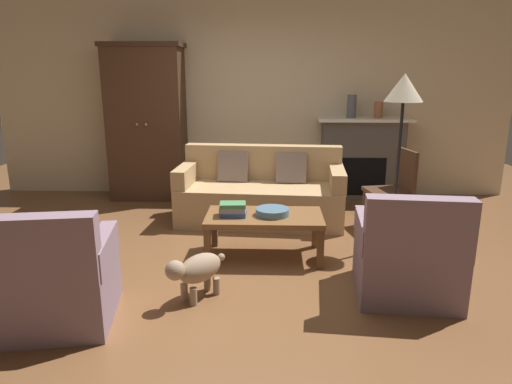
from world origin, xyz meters
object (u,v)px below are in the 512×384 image
Objects in this scene: mantel_vase_slate at (352,106)px; floor_lamp at (403,98)px; coffee_table at (264,220)px; armchair_near_left at (54,282)px; armchair_near_right at (408,258)px; book_stack at (233,209)px; side_chair_wooden at (396,184)px; couch at (261,194)px; armoire at (147,123)px; mantel_vase_terracotta at (378,110)px; fruit_bowl at (272,212)px; fireplace at (362,158)px; dog at (197,270)px.

floor_lamp is (0.17, -1.88, 0.21)m from mantel_vase_slate.
coffee_table is 0.64× the size of floor_lamp.
armchair_near_left is 1.00× the size of armchair_near_right.
book_stack is at bearing 153.36° from armchair_near_right.
side_chair_wooden is 0.52× the size of floor_lamp.
side_chair_wooden is at bearing 36.69° from armchair_near_left.
armchair_near_right is (1.20, -1.89, -0.00)m from couch.
coffee_table is at bearing -148.52° from side_chair_wooden.
armoire is 1.06× the size of couch.
side_chair_wooden is (2.89, 2.15, 0.20)m from armchair_near_left.
mantel_vase_slate is at bearing 53.18° from armchair_near_left.
mantel_vase_slate is at bearing 180.00° from mantel_vase_terracotta.
floor_lamp is at bearing 13.94° from fruit_bowl.
mantel_vase_terracotta is (0.36, 0.00, -0.05)m from mantel_vase_slate.
side_chair_wooden reaches higher than coffee_table.
fruit_bowl is 0.36× the size of armchair_near_left.
floor_lamp is (1.59, 0.34, 1.00)m from book_stack.
armchair_near_right is (2.58, 0.51, 0.00)m from armchair_near_left.
coffee_table is 1.74m from floor_lamp.
mantel_vase_slate is (1.19, 1.04, 0.95)m from couch.
floor_lamp reaches higher than fireplace.
fruit_bowl is 1.25× the size of book_stack.
couch is at bearing -142.42° from fireplace.
book_stack is (1.35, -2.15, -0.57)m from armoire.
mantel_vase_terracotta is at bearing 57.00° from fruit_bowl.
book_stack is 1.91m from floor_lamp.
mantel_vase_terracotta reaches higher than book_stack.
couch reaches higher than fruit_bowl.
floor_lamp is 2.48m from dog.
mantel_vase_terracotta is at bearing 49.53° from armchair_near_left.
dog is (-1.96, -1.76, -0.27)m from side_chair_wooden.
mantel_vase_slate is (1.13, 2.17, 0.91)m from coffee_table.
mantel_vase_terracotta is 4.61m from armchair_near_left.
armoire is 3.46m from armchair_near_left.
coffee_table is at bearing -86.96° from couch.
armchair_near_left is at bearing -138.71° from coffee_table.
coffee_table is 2.31× the size of dog.
coffee_table is (-1.31, -2.19, -0.20)m from fireplace.
coffee_table is 4.38× the size of book_stack.
fruit_bowl reaches higher than dog.
coffee_table is 1.02m from dog.
fireplace is 0.68m from mantel_vase_terracotta.
floor_lamp is at bearing 81.62° from armchair_near_right.
couch is (-1.37, -1.05, -0.25)m from fireplace.
mantel_vase_slate is 1.43× the size of mantel_vase_terracotta.
side_chair_wooden is at bearing -91.92° from mantel_vase_terracotta.
book_stack is at bearing -168.07° from floor_lamp.
dog is at bearing -123.26° from mantel_vase_terracotta.
armchair_near_left is at bearing -150.29° from floor_lamp.
book_stack is 1.18× the size of mantel_vase_terracotta.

